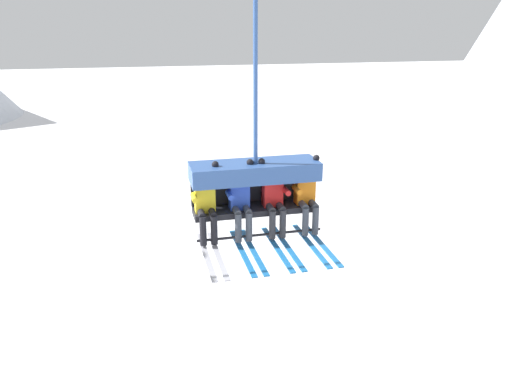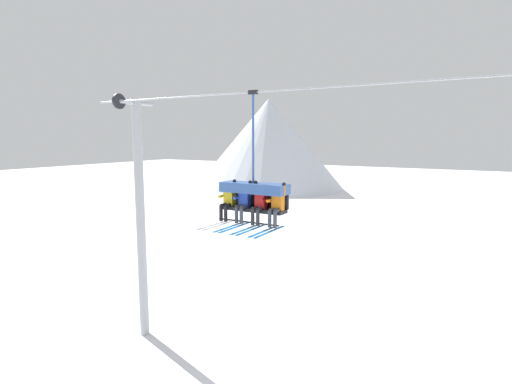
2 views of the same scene
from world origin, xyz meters
name	(u,v)px [view 2 (image 2 of 2)]	position (x,y,z in m)	size (l,w,h in m)	color
mountain_peak_west	(269,144)	(-26.20, 44.95, 7.05)	(23.70, 23.70, 14.10)	silver
lift_tower_near	(140,215)	(-7.18, -0.02, 4.96)	(0.36, 1.88, 9.59)	#9EA3A8
lift_cable	(324,87)	(0.67, -0.80, 9.31)	(17.71, 0.05, 0.05)	#9EA3A8
chairlift_chair	(254,191)	(-1.50, -0.73, 6.39)	(2.12, 0.74, 3.87)	#232328
skier_yellow	(227,200)	(-2.34, -0.94, 6.08)	(0.48, 1.70, 1.34)	yellow
skier_blue	(243,202)	(-1.78, -0.94, 6.08)	(0.48, 1.70, 1.34)	#2847B7
skier_red	(259,203)	(-1.22, -0.94, 6.08)	(0.48, 1.70, 1.34)	red
skier_orange	(276,205)	(-0.64, -0.94, 6.08)	(0.48, 1.70, 1.34)	orange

